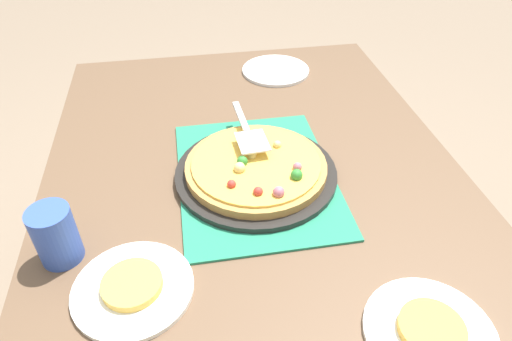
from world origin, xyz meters
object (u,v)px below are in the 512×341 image
(pizza, at_px, (256,167))
(plate_near_left, at_px, (430,333))
(served_slice_left, at_px, (432,329))
(served_slice_right, at_px, (132,284))
(plate_far_right, at_px, (133,289))
(plate_side, at_px, (276,70))
(pizza_server, at_px, (247,131))
(pizza_pan, at_px, (256,173))
(cup_far, at_px, (55,235))

(pizza, height_order, plate_near_left, pizza)
(served_slice_left, relative_size, served_slice_right, 1.00)
(plate_far_right, height_order, served_slice_left, served_slice_left)
(plate_side, bearing_deg, plate_near_left, -176.73)
(served_slice_left, bearing_deg, plate_far_right, 70.27)
(pizza, bearing_deg, plate_side, -16.56)
(pizza, height_order, plate_side, pizza)
(pizza_server, bearing_deg, pizza_pan, -176.28)
(plate_side, bearing_deg, pizza_pan, 163.34)
(pizza, relative_size, plate_near_left, 1.50)
(plate_far_right, bearing_deg, pizza, -44.75)
(pizza_pan, relative_size, served_slice_right, 3.45)
(pizza_pan, xyz_separation_m, pizza, (-0.00, -0.00, 0.02))
(pizza_pan, relative_size, plate_side, 1.73)
(plate_near_left, relative_size, plate_far_right, 1.00)
(served_slice_left, bearing_deg, plate_near_left, 153.43)
(pizza_server, bearing_deg, pizza, -176.09)
(pizza, relative_size, served_slice_left, 3.00)
(cup_far, bearing_deg, plate_near_left, -114.13)
(served_slice_right, bearing_deg, pizza, -44.75)
(served_slice_left, bearing_deg, pizza_pan, 25.17)
(plate_far_right, bearing_deg, plate_side, -28.21)
(pizza, bearing_deg, plate_far_right, 135.25)
(plate_far_right, bearing_deg, pizza_pan, -44.51)
(pizza_pan, xyz_separation_m, cup_far, (-0.17, 0.41, 0.05))
(plate_near_left, relative_size, pizza_server, 0.95)
(cup_far, xyz_separation_m, pizza_server, (0.27, -0.41, 0.01))
(pizza_pan, distance_m, served_slice_right, 0.39)
(served_slice_right, bearing_deg, plate_far_right, 0.00)
(pizza, xyz_separation_m, served_slice_right, (-0.28, 0.28, -0.02))
(pizza_pan, height_order, pizza_server, pizza_server)
(cup_far, height_order, pizza_server, cup_far)
(plate_near_left, distance_m, served_slice_right, 0.52)
(plate_near_left, bearing_deg, plate_side, 3.27)
(plate_far_right, relative_size, served_slice_right, 2.00)
(pizza, xyz_separation_m, plate_near_left, (-0.45, -0.21, -0.03))
(pizza_server, bearing_deg, cup_far, 123.84)
(served_slice_left, xyz_separation_m, pizza_server, (0.55, 0.22, 0.05))
(pizza, xyz_separation_m, pizza_server, (0.10, 0.01, 0.03))
(pizza_pan, xyz_separation_m, plate_near_left, (-0.46, -0.21, -0.01))
(pizza, height_order, served_slice_right, pizza)
(plate_far_right, bearing_deg, plate_near_left, -109.73)
(served_slice_right, bearing_deg, served_slice_left, -109.73)
(cup_far, bearing_deg, pizza_pan, -67.05)
(served_slice_right, xyz_separation_m, cup_far, (0.11, 0.14, 0.04))
(plate_far_right, distance_m, served_slice_left, 0.52)
(pizza_pan, height_order, plate_far_right, pizza_pan)
(served_slice_left, bearing_deg, pizza, 25.21)
(plate_far_right, xyz_separation_m, served_slice_left, (-0.18, -0.49, 0.01))
(plate_side, relative_size, pizza_server, 0.95)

